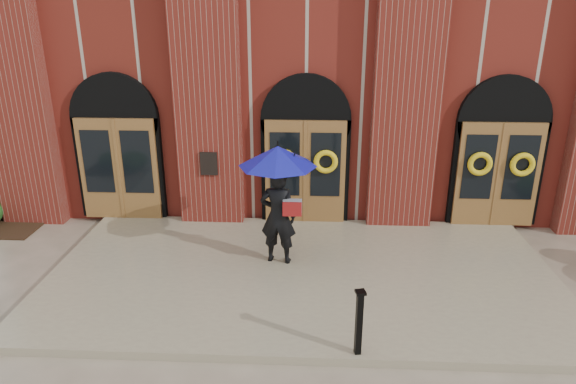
{
  "coord_description": "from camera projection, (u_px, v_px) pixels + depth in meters",
  "views": [
    {
      "loc": [
        0.17,
        -8.89,
        5.16
      ],
      "look_at": [
        -0.32,
        1.0,
        1.52
      ],
      "focal_mm": 32.0,
      "sensor_mm": 36.0,
      "label": 1
    }
  ],
  "objects": [
    {
      "name": "landing",
      "position": [
        302.0,
        275.0,
        10.24
      ],
      "size": [
        10.0,
        5.3,
        0.15
      ],
      "primitive_type": "cube",
      "color": "gray",
      "rests_on": "ground"
    },
    {
      "name": "metal_post",
      "position": [
        359.0,
        321.0,
        7.63
      ],
      "size": [
        0.17,
        0.17,
        1.08
      ],
      "rotation": [
        0.0,
        0.0,
        0.21
      ],
      "color": "black",
      "rests_on": "landing"
    },
    {
      "name": "church_building",
      "position": [
        309.0,
        56.0,
        17.15
      ],
      "size": [
        16.2,
        12.53,
        7.0
      ],
      "color": "maroon",
      "rests_on": "ground"
    },
    {
      "name": "man_with_umbrella",
      "position": [
        278.0,
        182.0,
        10.05
      ],
      "size": [
        1.75,
        1.75,
        2.45
      ],
      "rotation": [
        0.0,
        0.0,
        2.99
      ],
      "color": "black",
      "rests_on": "landing"
    },
    {
      "name": "ground",
      "position": [
        302.0,
        282.0,
        10.12
      ],
      "size": [
        90.0,
        90.0,
        0.0
      ],
      "primitive_type": "plane",
      "color": "gray",
      "rests_on": "ground"
    }
  ]
}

